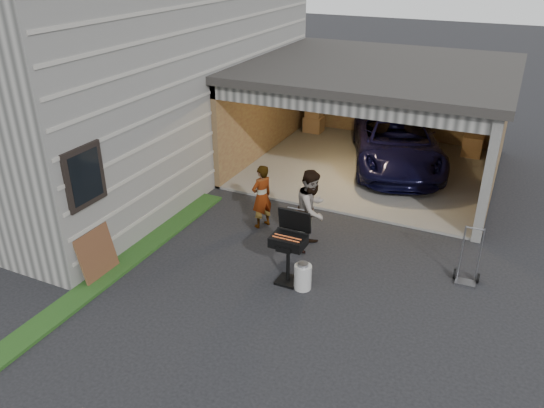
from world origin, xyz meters
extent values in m
plane|color=black|center=(0.00, 0.00, 0.00)|extent=(80.00, 80.00, 0.00)
cube|color=#474744|center=(-6.00, 4.00, 2.75)|extent=(7.00, 11.00, 5.50)
cube|color=#193814|center=(-2.25, -1.00, 0.03)|extent=(0.50, 8.00, 0.06)
cube|color=#605E59|center=(0.75, 6.50, 0.03)|extent=(6.50, 6.00, 0.06)
cube|color=#543427|center=(0.75, 9.43, 1.35)|extent=(6.50, 0.15, 2.70)
cube|color=#543427|center=(3.92, 6.50, 1.35)|extent=(0.15, 6.00, 2.70)
cube|color=#543427|center=(-2.42, 6.50, 1.35)|extent=(0.15, 6.00, 2.70)
cube|color=#2D2B28|center=(0.75, 6.50, 2.80)|extent=(6.80, 6.30, 0.20)
cube|color=#474744|center=(0.75, 3.58, 2.52)|extent=(6.50, 0.16, 0.36)
cube|color=beige|center=(0.75, 4.80, 2.62)|extent=(6.00, 2.40, 0.06)
cube|color=#474744|center=(3.90, 3.55, 1.35)|extent=(0.20, 0.18, 2.70)
cube|color=brown|center=(-1.80, 8.70, 0.31)|extent=(0.60, 0.50, 0.50)
cube|color=brown|center=(-1.80, 8.70, 0.79)|extent=(0.50, 0.45, 0.45)
cube|color=brown|center=(3.20, 8.60, 0.36)|extent=(0.55, 0.50, 0.60)
cube|color=#4E2C1A|center=(3.38, 9.20, 1.20)|extent=(0.24, 0.43, 2.20)
imported|color=black|center=(1.35, 6.90, 0.67)|extent=(3.68, 5.31, 1.35)
imported|color=silver|center=(-0.50, 2.20, 0.72)|extent=(0.54, 0.63, 1.45)
imported|color=#4A271D|center=(0.80, 1.84, 0.85)|extent=(0.73, 0.89, 1.70)
cube|color=black|center=(0.90, 0.45, 0.02)|extent=(0.40, 0.40, 0.05)
cylinder|color=black|center=(0.90, 0.45, 0.42)|extent=(0.07, 0.07, 0.79)
cube|color=black|center=(0.90, 0.45, 0.88)|extent=(0.62, 0.43, 0.19)
cube|color=#59595B|center=(0.90, 0.45, 0.96)|extent=(0.56, 0.38, 0.01)
cube|color=black|center=(0.90, 0.72, 1.17)|extent=(0.62, 0.11, 0.43)
cylinder|color=beige|center=(1.22, 0.38, 0.24)|extent=(0.36, 0.36, 0.48)
cube|color=#4E2C1A|center=(-2.40, -0.88, 0.47)|extent=(0.24, 0.85, 0.94)
cube|color=slate|center=(3.90, 1.80, 0.02)|extent=(0.38, 0.25, 0.04)
cylinder|color=black|center=(3.69, 1.92, 0.09)|extent=(0.05, 0.19, 0.19)
cylinder|color=black|center=(4.10, 1.93, 0.09)|extent=(0.05, 0.19, 0.19)
cylinder|color=slate|center=(3.74, 1.92, 0.58)|extent=(0.03, 0.03, 1.10)
cylinder|color=slate|center=(4.05, 1.93, 0.58)|extent=(0.03, 0.03, 1.10)
cylinder|color=slate|center=(3.89, 1.93, 1.10)|extent=(0.32, 0.04, 0.03)
camera|label=1|loc=(4.15, -7.11, 5.67)|focal=35.00mm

